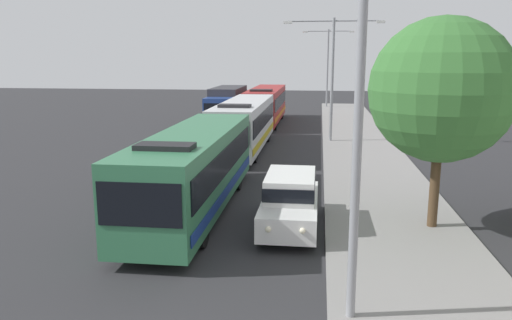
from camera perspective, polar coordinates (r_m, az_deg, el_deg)
bus_lead at (r=18.93m, az=-7.02°, el=-0.87°), size 2.58×11.76×3.21m
bus_second_in_line at (r=31.21m, az=-1.32°, el=4.19°), size 2.58×12.02×3.21m
bus_middle at (r=43.70m, az=1.15°, el=6.37°), size 2.58×12.26×3.21m
white_suv at (r=17.10m, az=3.92°, el=-4.46°), size 1.86×4.88×1.90m
box_truck_oncoming at (r=43.32m, az=-3.34°, el=6.34°), size 2.35×8.23×3.15m
streetlamp_near at (r=10.40m, az=11.78°, el=9.42°), size 5.02×0.28×8.79m
streetlamp_mid at (r=34.06m, az=8.71°, el=10.56°), size 6.54×0.28×8.09m
streetlamp_far at (r=57.74m, az=8.17°, el=11.21°), size 5.66×0.28×8.56m
roadside_tree at (r=17.28m, az=20.41°, el=7.46°), size 4.69×4.69×6.93m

